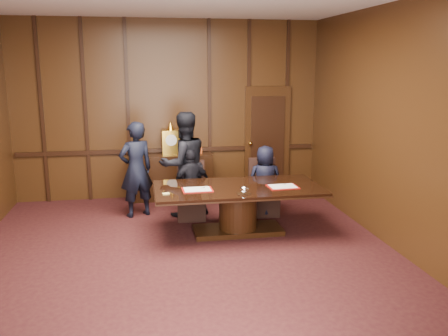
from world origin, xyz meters
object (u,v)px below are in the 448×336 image
witness_right (184,164)px  signatory_left (191,185)px  conference_table (238,202)px  signatory_right (265,181)px  witness_left (136,169)px  sideboard (172,175)px

witness_right → signatory_left: bearing=90.9°
conference_table → signatory_right: size_ratio=2.08×
signatory_right → witness_left: size_ratio=0.75×
sideboard → witness_left: witness_left is taller
witness_right → conference_table: bearing=106.1°
signatory_right → witness_right: size_ratio=0.68×
signatory_right → witness_left: witness_left is taller
sideboard → signatory_right: bearing=-41.3°
witness_left → sideboard: bearing=-147.4°
conference_table → sideboard: bearing=112.6°
conference_table → witness_right: bearing=124.9°
sideboard → conference_table: (0.90, -2.16, 0.02)m
signatory_left → signatory_right: bearing=160.5°
signatory_left → signatory_right: size_ratio=0.98×
signatory_left → witness_right: bearing=-89.9°
sideboard → signatory_right: 2.07m
conference_table → signatory_right: signatory_right is taller
witness_left → witness_right: bearing=150.7°
witness_left → witness_right: witness_right is taller
signatory_right → witness_right: bearing=-5.5°
sideboard → witness_left: bearing=-124.1°
sideboard → conference_table: size_ratio=0.61×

